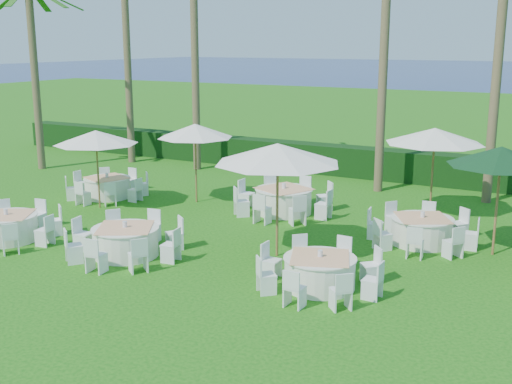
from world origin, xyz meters
TOP-DOWN VIEW (x-y plane):
  - ground at (0.00, 0.00)m, footprint 120.00×120.00m
  - hedge at (0.00, 12.00)m, footprint 34.00×1.00m
  - banquet_table_a at (-4.76, -0.90)m, footprint 2.95×2.95m
  - banquet_table_b at (-1.01, -0.37)m, footprint 3.04×3.04m
  - banquet_table_c at (4.26, -0.05)m, footprint 2.88×2.88m
  - banquet_table_d at (-5.68, 4.32)m, footprint 2.84×2.84m
  - banquet_table_e at (0.75, 5.37)m, footprint 3.24×3.24m
  - banquet_table_f at (5.48, 4.25)m, footprint 2.97×2.97m
  - umbrella_a at (-4.97, 3.10)m, footprint 2.74×2.74m
  - umbrella_b at (2.44, 1.47)m, footprint 3.24×3.24m
  - umbrella_c at (-2.54, 5.26)m, footprint 2.57×2.57m
  - umbrella_d at (5.00, 7.26)m, footprint 3.08×3.08m
  - umbrella_green at (7.36, 4.21)m, footprint 2.69×2.69m
  - palm_a at (-9.31, 10.17)m, footprint 4.30×4.34m
  - palm_b at (-5.72, 10.15)m, footprint 4.24×4.37m
  - palm_c at (2.47, 9.85)m, footprint 4.23×4.38m
  - palm_d at (6.29, 9.97)m, footprint 4.11×4.40m
  - palm_f at (-11.76, 7.06)m, footprint 4.41×4.08m

SIDE VIEW (x-z plane):
  - ground at x=0.00m, z-range 0.00..0.00m
  - banquet_table_d at x=-5.68m, z-range -0.06..0.82m
  - banquet_table_c at x=4.26m, z-range -0.06..0.82m
  - banquet_table_a at x=-4.76m, z-range -0.06..0.84m
  - banquet_table_f at x=5.48m, z-range -0.06..0.84m
  - banquet_table_b at x=-1.01m, z-range -0.06..0.86m
  - banquet_table_e at x=0.75m, z-range -0.06..0.92m
  - hedge at x=0.00m, z-range 0.00..1.20m
  - umbrella_a at x=-4.97m, z-range 1.07..3.66m
  - umbrella_c at x=-2.54m, z-range 1.12..3.82m
  - umbrella_d at x=5.00m, z-range 1.16..3.97m
  - umbrella_green at x=7.36m, z-range 1.17..4.02m
  - umbrella_b at x=2.44m, z-range 1.21..4.15m
  - palm_f at x=-11.76m, z-range 0.44..8.12m
  - palm_d at x=6.29m, z-range 0.45..9.07m
  - palm_a at x=-9.31m, z-range 0.46..10.01m
  - palm_b at x=-5.72m, z-range 0.47..10.82m
  - palm_c at x=2.47m, z-range 0.48..11.16m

